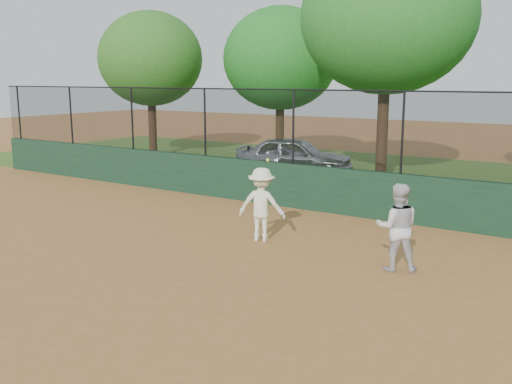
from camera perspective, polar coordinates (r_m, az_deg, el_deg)
The scene contains 10 objects.
ground at distance 10.74m, azimuth -10.16°, elevation -7.77°, with size 80.00×80.00×0.00m, color #A66B35.
back_wall at distance 15.34m, azimuth 5.30°, elevation 0.45°, with size 26.00×0.20×1.20m, color #1C3D26.
grass_strip at distance 20.85m, azimuth 13.05°, elevation 1.43°, with size 36.00×12.00×0.01m, color #33551A.
parked_car at distance 20.56m, azimuth 3.84°, elevation 3.56°, with size 1.69×4.19×1.43m, color #9EA2A8.
player_second at distance 10.70m, azimuth 13.92°, elevation -3.44°, with size 0.79×0.62×1.63m, color silver.
player_main at distance 12.29m, azimuth 0.57°, elevation -1.26°, with size 1.16×0.87×1.85m.
fence_assembly at distance 15.13m, azimuth 5.31°, elevation 6.56°, with size 26.00×0.06×2.00m.
tree_0 at distance 25.81m, azimuth -10.53°, elevation 12.94°, with size 4.71×4.28×6.34m.
tree_1 at distance 23.87m, azimuth 2.45°, elevation 13.17°, with size 4.83×4.39×6.35m.
tree_2 at distance 19.05m, azimuth 12.98°, elevation 16.64°, with size 5.55×5.05×7.75m.
Camera 1 is at (7.04, -7.32, 3.48)m, focal length 40.00 mm.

